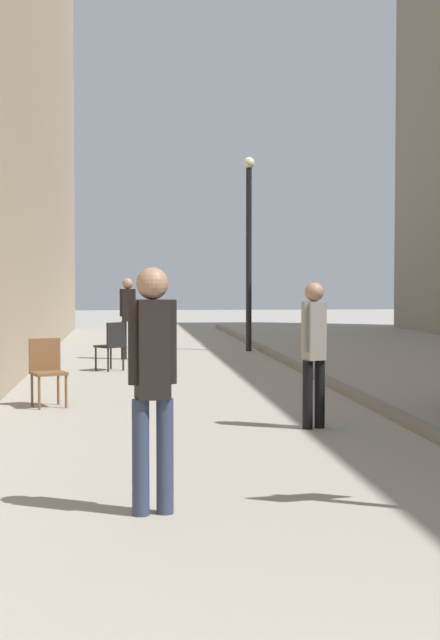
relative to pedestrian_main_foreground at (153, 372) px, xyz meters
name	(u,v)px	position (x,y,z in m)	size (l,w,h in m)	color
ground_plane	(249,400)	(1.59, 6.31, -1.07)	(80.00, 80.00, 0.00)	gray
kerb_strip	(356,395)	(3.17, 6.31, -1.01)	(0.16, 40.00, 0.12)	slate
pedestrian_main_foreground	(153,372)	(0.00, 0.00, 0.00)	(0.36, 0.24, 1.85)	#2D3851
pedestrian_mid_block	(128,313)	(-0.15, 13.35, -0.03)	(0.35, 0.23, 1.79)	black
pedestrian_far_crossing	(314,344)	(2.00, 3.74, -0.07)	(0.32, 0.26, 1.72)	black
lamp_post	(249,241)	(2.82, 15.40, 1.66)	(0.28, 0.28, 4.76)	black
cafe_chair_near_window	(112,343)	(-0.45, 10.84, -0.52)	(0.62, 0.62, 0.94)	black
cafe_chair_by_doorway	(47,367)	(-1.28, 5.96, -0.52)	(0.57, 0.57, 0.94)	brown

